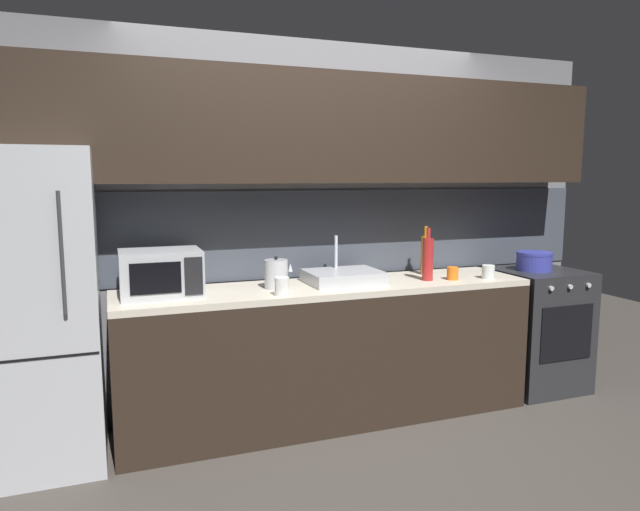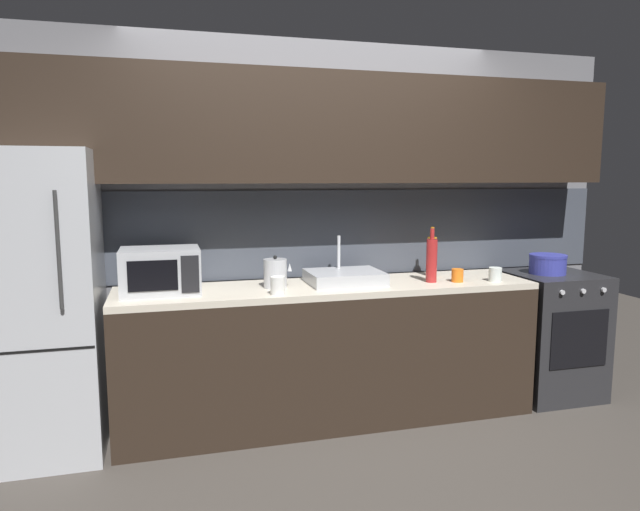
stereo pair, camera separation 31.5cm
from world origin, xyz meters
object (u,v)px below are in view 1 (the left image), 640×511
wine_bottle_red (428,258)px  mug_white (282,286)px  kettle (276,274)px  mug_clear (488,272)px  microwave (161,273)px  cooking_pot (534,261)px  mug_orange (453,273)px  oven_range (536,329)px  refrigerator (33,310)px  wine_bottle_amber (425,254)px

wine_bottle_red → mug_white: 1.07m
kettle → mug_clear: 1.46m
wine_bottle_red → mug_white: (-1.06, -0.13, -0.09)m
microwave → cooking_pot: (2.68, -0.02, -0.07)m
mug_orange → oven_range: bearing=8.2°
wine_bottle_red → kettle: bearing=175.5°
kettle → mug_white: (-0.03, -0.22, -0.04)m
kettle → microwave: bearing=178.6°
refrigerator → wine_bottle_red: 2.41m
cooking_pot → mug_clear: bearing=-162.5°
wine_bottle_amber → kettle: bearing=-173.3°
kettle → mug_white: size_ratio=1.90×
wine_bottle_amber → cooking_pot: (0.85, -0.14, -0.07)m
microwave → mug_clear: bearing=-4.9°
cooking_pot → microwave: bearing=179.6°
mug_orange → wine_bottle_amber: bearing=103.5°
refrigerator → microwave: 0.70m
wine_bottle_amber → mug_clear: size_ratio=3.72×
microwave → mug_white: bearing=-19.4°
mug_white → microwave: bearing=160.6°
wine_bottle_red → mug_orange: wine_bottle_red is taller
refrigerator → kettle: bearing=0.1°
oven_range → mug_clear: (-0.58, -0.17, 0.50)m
refrigerator → microwave: (0.68, 0.02, 0.16)m
oven_range → mug_clear: mug_clear is taller
mug_orange → cooking_pot: size_ratio=0.33×
mug_orange → kettle: bearing=174.1°
kettle → wine_bottle_amber: size_ratio=0.59×
oven_range → microwave: size_ratio=1.96×
wine_bottle_red → mug_orange: 0.20m
mug_white → mug_clear: bearing=1.8°
mug_clear → cooking_pot: bearing=17.5°
wine_bottle_amber → cooking_pot: 0.86m
mug_white → mug_orange: bearing=4.4°
oven_range → mug_white: size_ratio=8.34×
wine_bottle_amber → mug_orange: (0.06, -0.26, -0.10)m
oven_range → wine_bottle_amber: 1.09m
microwave → refrigerator: bearing=-178.4°
mug_clear → microwave: bearing=175.1°
oven_range → kettle: size_ratio=4.40×
oven_range → cooking_pot: 0.52m
wine_bottle_amber → mug_clear: (0.32, -0.30, -0.10)m
kettle → wine_bottle_red: size_ratio=0.58×
mug_clear → cooking_pot: 0.56m
mug_clear → mug_orange: (-0.25, 0.05, -0.00)m
microwave → wine_bottle_red: 1.73m
microwave → wine_bottle_red: bearing=-3.3°
mug_white → mug_orange: (1.23, 0.09, -0.01)m
microwave → mug_orange: 1.90m
wine_bottle_amber → mug_clear: 0.45m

